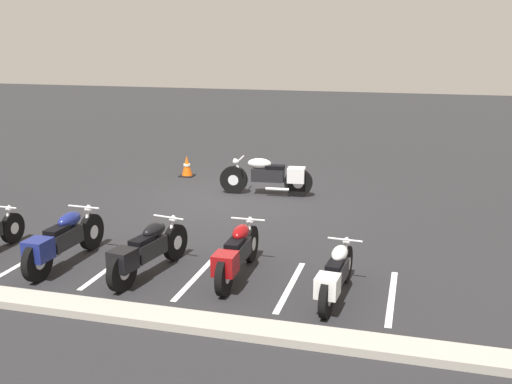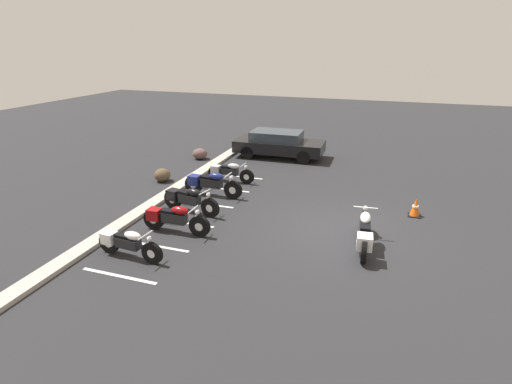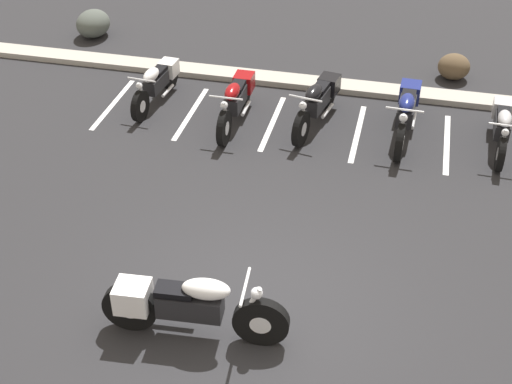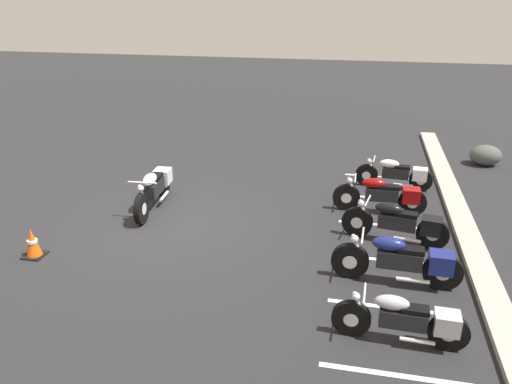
{
  "view_description": "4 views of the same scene",
  "coord_description": "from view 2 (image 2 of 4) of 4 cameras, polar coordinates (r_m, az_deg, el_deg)",
  "views": [
    {
      "loc": [
        -4.38,
        13.72,
        3.97
      ],
      "look_at": [
        -1.07,
        1.56,
        0.65
      ],
      "focal_mm": 42.0,
      "sensor_mm": 36.0,
      "label": 1
    },
    {
      "loc": [
        -11.01,
        -1.02,
        5.35
      ],
      "look_at": [
        0.33,
        2.85,
        0.83
      ],
      "focal_mm": 28.0,
      "sensor_mm": 36.0,
      "label": 2
    },
    {
      "loc": [
        1.49,
        -6.67,
        6.77
      ],
      "look_at": [
        -0.57,
        2.0,
        0.42
      ],
      "focal_mm": 50.0,
      "sensor_mm": 36.0,
      "label": 3
    },
    {
      "loc": [
        9.66,
        4.1,
        4.94
      ],
      "look_at": [
        -0.59,
        1.91,
        0.7
      ],
      "focal_mm": 35.0,
      "sensor_mm": 36.0,
      "label": 4
    }
  ],
  "objects": [
    {
      "name": "stall_line_5",
      "position": [
        16.92,
        -2.48,
        2.23
      ],
      "size": [
        0.1,
        2.1,
        0.0
      ],
      "primitive_type": "cube",
      "color": "white",
      "rests_on": "ground"
    },
    {
      "name": "parked_bike_4",
      "position": [
        16.2,
        -3.97,
        2.91
      ],
      "size": [
        0.56,
        2.01,
        0.79
      ],
      "rotation": [
        0.0,
        0.0,
        -1.61
      ],
      "color": "black",
      "rests_on": "ground"
    },
    {
      "name": "parked_bike_3",
      "position": [
        14.74,
        -6.6,
        1.26
      ],
      "size": [
        0.65,
        2.3,
        0.91
      ],
      "rotation": [
        0.0,
        0.0,
        -1.61
      ],
      "color": "black",
      "rests_on": "ground"
    },
    {
      "name": "landscape_rock_0",
      "position": [
        19.61,
        -8.01,
        5.43
      ],
      "size": [
        0.82,
        0.87,
        0.52
      ],
      "primitive_type": "ellipsoid",
      "rotation": [
        0.0,
        0.0,
        1.88
      ],
      "color": "brown",
      "rests_on": "ground"
    },
    {
      "name": "parked_bike_0",
      "position": [
        11.04,
        -18.03,
        -6.93
      ],
      "size": [
        0.57,
        2.01,
        0.79
      ],
      "rotation": [
        0.0,
        0.0,
        -1.65
      ],
      "color": "black",
      "rests_on": "ground"
    },
    {
      "name": "motorcycle_white_featured",
      "position": [
        11.27,
        15.22,
        -5.6
      ],
      "size": [
        2.39,
        0.67,
        0.94
      ],
      "rotation": [
        0.0,
        0.0,
        0.08
      ],
      "color": "black",
      "rests_on": "ground"
    },
    {
      "name": "traffic_cone",
      "position": [
        13.99,
        21.81,
        -2.11
      ],
      "size": [
        0.4,
        0.4,
        0.6
      ],
      "color": "black",
      "rests_on": "ground"
    },
    {
      "name": "stall_line_3",
      "position": [
        14.14,
        -7.22,
        -1.71
      ],
      "size": [
        0.1,
        2.1,
        0.0
      ],
      "primitive_type": "cube",
      "color": "white",
      "rests_on": "ground"
    },
    {
      "name": "parked_bike_1",
      "position": [
        12.08,
        -11.83,
        -3.67
      ],
      "size": [
        0.61,
        2.18,
        0.86
      ],
      "rotation": [
        0.0,
        0.0,
        -1.57
      ],
      "color": "black",
      "rests_on": "ground"
    },
    {
      "name": "stall_line_0",
      "position": [
        10.48,
        -18.99,
        -11.26
      ],
      "size": [
        0.1,
        2.1,
        0.0
      ],
      "primitive_type": "cube",
      "color": "white",
      "rests_on": "ground"
    },
    {
      "name": "concrete_curb",
      "position": [
        14.37,
        -14.57,
        -1.62
      ],
      "size": [
        18.0,
        0.5,
        0.12
      ],
      "primitive_type": "cube",
      "color": "#A8A399",
      "rests_on": "ground"
    },
    {
      "name": "landscape_rock_1",
      "position": [
        16.69,
        -13.24,
        2.39
      ],
      "size": [
        0.77,
        0.76,
        0.53
      ],
      "primitive_type": "ellipsoid",
      "rotation": [
        0.0,
        0.0,
        0.19
      ],
      "color": "brown",
      "rests_on": "ground"
    },
    {
      "name": "stall_line_2",
      "position": [
        12.83,
        -10.35,
        -4.31
      ],
      "size": [
        0.1,
        2.1,
        0.0
      ],
      "primitive_type": "cube",
      "color": "white",
      "rests_on": "ground"
    },
    {
      "name": "parked_bike_2",
      "position": [
        13.41,
        -9.69,
        -1.0
      ],
      "size": [
        0.75,
        2.19,
        0.87
      ],
      "rotation": [
        0.0,
        0.0,
        -1.75
      ],
      "color": "black",
      "rests_on": "ground"
    },
    {
      "name": "stall_line_1",
      "position": [
        11.6,
        -14.2,
        -7.45
      ],
      "size": [
        0.1,
        2.1,
        0.0
      ],
      "primitive_type": "cube",
      "color": "white",
      "rests_on": "ground"
    },
    {
      "name": "car_black",
      "position": [
        19.68,
        3.25,
        6.92
      ],
      "size": [
        1.9,
        4.34,
        1.29
      ],
      "rotation": [
        0.0,
        0.0,
        -1.55
      ],
      "color": "black",
      "rests_on": "ground"
    },
    {
      "name": "ground",
      "position": [
        12.28,
        12.23,
        -5.65
      ],
      "size": [
        60.0,
        60.0,
        0.0
      ],
      "primitive_type": "plane",
      "color": "#262628"
    },
    {
      "name": "stall_line_4",
      "position": [
        15.51,
        -4.64,
        0.44
      ],
      "size": [
        0.1,
        2.1,
        0.0
      ],
      "primitive_type": "cube",
      "color": "white",
      "rests_on": "ground"
    }
  ]
}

